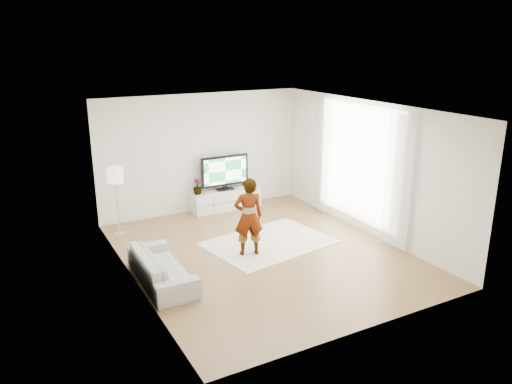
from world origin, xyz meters
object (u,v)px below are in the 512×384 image
rug (269,242)px  player (248,217)px  floor_lamp (115,178)px  sofa (162,267)px  media_console (226,199)px  television (225,171)px

rug → player: player is taller
floor_lamp → rug: bearing=-37.1°
player → sofa: (-1.82, -0.30, -0.50)m
floor_lamp → sofa: bearing=-87.7°
sofa → rug: bearing=-75.6°
rug → sofa: sofa is taller
sofa → media_console: bearing=-40.5°
media_console → television: (0.00, 0.03, 0.70)m
media_console → floor_lamp: bearing=-171.0°
media_console → rug: size_ratio=0.70×
television → player: bearing=-106.0°
television → media_console: bearing=-90.0°
television → floor_lamp: (-2.70, -0.46, 0.30)m
media_console → player: 2.83m
player → sofa: player is taller
media_console → rug: media_console is taller
rug → television: bearing=86.7°
floor_lamp → media_console: bearing=9.0°
rug → sofa: 2.54m
television → sofa: television is taller
player → floor_lamp: bearing=-33.2°
media_console → sofa: size_ratio=0.92×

